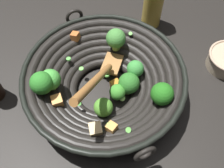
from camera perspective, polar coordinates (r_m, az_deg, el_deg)
ground_plane at (r=0.74m, az=-1.61°, el=-1.77°), size 4.00×4.00×0.00m
wok at (r=0.68m, az=-1.76°, el=0.87°), size 0.43×0.44×0.24m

